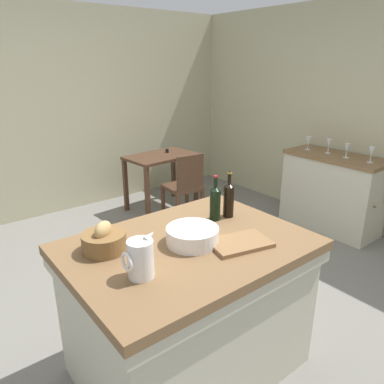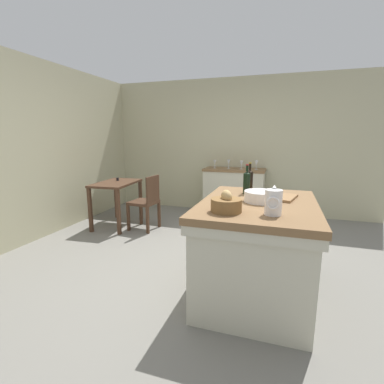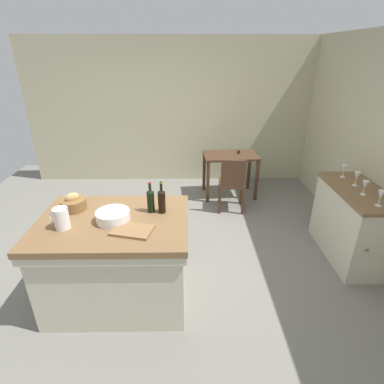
{
  "view_description": "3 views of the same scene",
  "coord_description": "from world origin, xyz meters",
  "px_view_note": "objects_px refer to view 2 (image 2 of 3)",
  "views": [
    {
      "loc": [
        -1.59,
        -2.19,
        1.92
      ],
      "look_at": [
        0.27,
        0.18,
        0.84
      ],
      "focal_mm": 34.36,
      "sensor_mm": 36.0,
      "label": 1
    },
    {
      "loc": [
        -2.97,
        -0.85,
        1.51
      ],
      "look_at": [
        0.38,
        0.24,
        0.8
      ],
      "focal_mm": 26.1,
      "sensor_mm": 36.0,
      "label": 2
    },
    {
      "loc": [
        0.3,
        -3.11,
        2.34
      ],
      "look_at": [
        0.34,
        0.15,
        0.82
      ],
      "focal_mm": 28.24,
      "sensor_mm": 36.0,
      "label": 3
    }
  ],
  "objects_px": {
    "wooden_chair": "(147,201)",
    "wine_glass_left": "(241,163)",
    "cutting_board": "(282,197)",
    "wine_glass_right": "(215,163)",
    "island_table": "(256,245)",
    "wine_bottle_amber": "(247,182)",
    "side_cabinet": "(234,192)",
    "wine_glass_middle": "(229,162)",
    "wash_bowl": "(261,196)",
    "bread_basket": "(226,204)",
    "writing_desk": "(116,189)",
    "wine_glass_far_left": "(256,163)",
    "wine_bottle_dark": "(250,180)",
    "pitcher": "(273,202)"
  },
  "relations": [
    {
      "from": "wooden_chair",
      "to": "wine_glass_left",
      "type": "height_order",
      "value": "wine_glass_left"
    },
    {
      "from": "cutting_board",
      "to": "wine_glass_right",
      "type": "distance_m",
      "value": 2.74
    },
    {
      "from": "island_table",
      "to": "wine_bottle_amber",
      "type": "height_order",
      "value": "wine_bottle_amber"
    },
    {
      "from": "side_cabinet",
      "to": "wine_glass_middle",
      "type": "relative_size",
      "value": 6.88
    },
    {
      "from": "wine_glass_left",
      "to": "wine_glass_middle",
      "type": "relative_size",
      "value": 0.96
    },
    {
      "from": "side_cabinet",
      "to": "cutting_board",
      "type": "distance_m",
      "value": 2.65
    },
    {
      "from": "wash_bowl",
      "to": "bread_basket",
      "type": "distance_m",
      "value": 0.5
    },
    {
      "from": "writing_desk",
      "to": "wine_glass_far_left",
      "type": "relative_size",
      "value": 5.55
    },
    {
      "from": "wash_bowl",
      "to": "wine_bottle_dark",
      "type": "bearing_deg",
      "value": 19.91
    },
    {
      "from": "island_table",
      "to": "wine_bottle_amber",
      "type": "xyz_separation_m",
      "value": [
        0.34,
        0.15,
        0.55
      ]
    },
    {
      "from": "wine_bottle_amber",
      "to": "wine_glass_far_left",
      "type": "relative_size",
      "value": 1.82
    },
    {
      "from": "wine_bottle_dark",
      "to": "wine_bottle_amber",
      "type": "distance_m",
      "value": 0.11
    },
    {
      "from": "pitcher",
      "to": "wash_bowl",
      "type": "xyz_separation_m",
      "value": [
        0.42,
        0.12,
        -0.05
      ]
    },
    {
      "from": "island_table",
      "to": "wine_glass_far_left",
      "type": "xyz_separation_m",
      "value": [
        2.65,
        0.27,
        0.53
      ]
    },
    {
      "from": "wine_glass_left",
      "to": "wine_glass_right",
      "type": "bearing_deg",
      "value": 88.6
    },
    {
      "from": "writing_desk",
      "to": "wash_bowl",
      "type": "bearing_deg",
      "value": -119.85
    },
    {
      "from": "wine_bottle_amber",
      "to": "wine_glass_right",
      "type": "relative_size",
      "value": 1.98
    },
    {
      "from": "pitcher",
      "to": "wine_bottle_dark",
      "type": "xyz_separation_m",
      "value": [
        0.86,
        0.28,
        0.03
      ]
    },
    {
      "from": "wine_glass_right",
      "to": "bread_basket",
      "type": "bearing_deg",
      "value": -164.94
    },
    {
      "from": "side_cabinet",
      "to": "wine_glass_left",
      "type": "height_order",
      "value": "wine_glass_left"
    },
    {
      "from": "island_table",
      "to": "wooden_chair",
      "type": "relative_size",
      "value": 1.58
    },
    {
      "from": "side_cabinet",
      "to": "wine_glass_left",
      "type": "relative_size",
      "value": 7.19
    },
    {
      "from": "writing_desk",
      "to": "cutting_board",
      "type": "bearing_deg",
      "value": -114.56
    },
    {
      "from": "wooden_chair",
      "to": "wine_glass_far_left",
      "type": "height_order",
      "value": "wine_glass_far_left"
    },
    {
      "from": "wooden_chair",
      "to": "pitcher",
      "type": "xyz_separation_m",
      "value": [
        -1.79,
        -2.01,
        0.53
      ]
    },
    {
      "from": "writing_desk",
      "to": "wine_glass_far_left",
      "type": "xyz_separation_m",
      "value": [
        1.22,
        -2.18,
        0.39
      ]
    },
    {
      "from": "wine_glass_right",
      "to": "wine_glass_far_left",
      "type": "bearing_deg",
      "value": -89.9
    },
    {
      "from": "pitcher",
      "to": "wash_bowl",
      "type": "bearing_deg",
      "value": 16.03
    },
    {
      "from": "island_table",
      "to": "cutting_board",
      "type": "distance_m",
      "value": 0.53
    },
    {
      "from": "wine_glass_left",
      "to": "writing_desk",
      "type": "bearing_deg",
      "value": 122.33
    },
    {
      "from": "bread_basket",
      "to": "wine_bottle_dark",
      "type": "bearing_deg",
      "value": -5.04
    },
    {
      "from": "wine_glass_middle",
      "to": "wine_glass_left",
      "type": "bearing_deg",
      "value": -97.85
    },
    {
      "from": "wine_bottle_amber",
      "to": "wine_glass_left",
      "type": "height_order",
      "value": "wine_bottle_amber"
    },
    {
      "from": "cutting_board",
      "to": "wine_glass_left",
      "type": "xyz_separation_m",
      "value": [
        2.42,
        0.74,
        0.09
      ]
    },
    {
      "from": "pitcher",
      "to": "writing_desk",
      "type": "bearing_deg",
      "value": 54.67
    },
    {
      "from": "writing_desk",
      "to": "cutting_board",
      "type": "distance_m",
      "value": 2.93
    },
    {
      "from": "pitcher",
      "to": "wine_glass_left",
      "type": "xyz_separation_m",
      "value": [
        3.04,
        0.68,
        -0.0
      ]
    },
    {
      "from": "bread_basket",
      "to": "cutting_board",
      "type": "distance_m",
      "value": 0.77
    },
    {
      "from": "cutting_board",
      "to": "wine_glass_middle",
      "type": "distance_m",
      "value": 2.65
    },
    {
      "from": "island_table",
      "to": "wash_bowl",
      "type": "relative_size",
      "value": 4.56
    },
    {
      "from": "wine_bottle_dark",
      "to": "side_cabinet",
      "type": "bearing_deg",
      "value": 13.38
    },
    {
      "from": "wine_bottle_dark",
      "to": "wine_glass_right",
      "type": "relative_size",
      "value": 2.04
    },
    {
      "from": "side_cabinet",
      "to": "pitcher",
      "type": "relative_size",
      "value": 4.84
    },
    {
      "from": "pitcher",
      "to": "wine_glass_far_left",
      "type": "distance_m",
      "value": 3.08
    },
    {
      "from": "wine_glass_far_left",
      "to": "wine_glass_middle",
      "type": "bearing_deg",
      "value": 87.77
    },
    {
      "from": "wine_glass_far_left",
      "to": "wine_glass_left",
      "type": "xyz_separation_m",
      "value": [
        -0.01,
        0.27,
        -0.01
      ]
    },
    {
      "from": "pitcher",
      "to": "wine_glass_right",
      "type": "distance_m",
      "value": 3.28
    },
    {
      "from": "wash_bowl",
      "to": "wine_glass_far_left",
      "type": "relative_size",
      "value": 1.82
    },
    {
      "from": "pitcher",
      "to": "bread_basket",
      "type": "xyz_separation_m",
      "value": [
        -0.02,
        0.36,
        -0.04
      ]
    },
    {
      "from": "writing_desk",
      "to": "cutting_board",
      "type": "xyz_separation_m",
      "value": [
        -1.21,
        -2.65,
        0.3
      ]
    }
  ]
}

